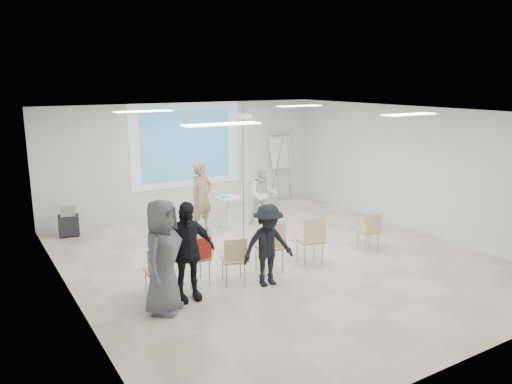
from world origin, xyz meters
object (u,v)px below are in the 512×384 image
chair_right_far (370,229)px  chair_left_mid (197,254)px  chair_left_inner (234,257)px  chair_center (271,244)px  player_left (202,193)px  chair_right_inner (312,237)px  audience_left (186,244)px  flipchart_easel (280,152)px  laptop (233,258)px  chair_far_left (158,267)px  av_cart (69,223)px  player_right (263,191)px  pedestal_table (229,209)px  audience_outer (162,250)px  audience_mid (268,240)px

chair_right_far → chair_left_mid: bearing=-175.1°
chair_left_inner → chair_center: chair_center is taller
player_left → chair_right_inner: bearing=-90.2°
chair_right_inner → audience_left: 2.76m
player_left → chair_right_inner: (0.88, -3.17, -0.38)m
chair_right_inner → chair_left_inner: bearing=-166.9°
chair_left_mid → chair_left_inner: size_ratio=1.10×
chair_left_inner → flipchart_easel: bearing=64.9°
laptop → chair_left_inner: bearing=93.3°
chair_left_mid → laptop: size_ratio=2.99×
chair_center → chair_right_inner: 0.90m
chair_far_left → av_cart: (-0.62, 4.27, -0.19)m
flipchart_easel → chair_center: bearing=-131.0°
chair_center → av_cart: 5.26m
player_right → av_cart: 4.73m
player_left → audience_left: audience_left is taller
player_right → laptop: (-2.46, -2.90, -0.38)m
player_left → chair_right_far: 4.02m
audience_left → flipchart_easel: bearing=47.3°
pedestal_table → audience_left: bearing=-127.5°
player_left → audience_outer: size_ratio=0.94×
flipchart_easel → player_right: bearing=-138.9°
laptop → av_cart: bearing=-50.0°
chair_left_inner → flipchart_easel: flipchart_easel is taller
pedestal_table → laptop: 3.60m
chair_far_left → chair_right_far: chair_far_left is taller
chair_left_inner → av_cart: (-1.95, 4.55, -0.20)m
chair_left_inner → audience_mid: 0.68m
chair_center → player_right: bearing=66.3°
audience_mid → audience_outer: bearing=-174.3°
chair_far_left → flipchart_easel: size_ratio=0.43×
chair_far_left → chair_center: bearing=0.1°
player_right → chair_left_inner: bearing=-107.1°
laptop → chair_left_mid: bearing=-6.1°
pedestal_table → chair_center: bearing=-104.1°
chair_far_left → audience_left: 0.72m
player_right → audience_outer: size_ratio=0.82×
chair_right_inner → player_left: bearing=117.8°
chair_center → audience_left: size_ratio=0.51×
chair_right_inner → chair_right_far: size_ratio=1.18×
audience_left → audience_mid: bearing=-3.8°
laptop → av_cart: av_cart is taller
chair_right_inner → audience_mid: audience_mid is taller
chair_right_far → audience_left: audience_left is taller
chair_center → av_cart: bearing=127.9°
chair_left_mid → player_left: bearing=62.0°
chair_left_inner → chair_right_far: 3.34m
chair_left_inner → av_cart: bearing=129.3°
player_left → chair_right_far: player_left is taller
chair_center → chair_right_far: size_ratio=1.19×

